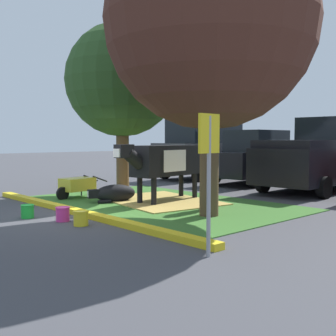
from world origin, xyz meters
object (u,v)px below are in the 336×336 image
bucket_yellow (81,218)px  bucket_green (27,211)px  hatchback_white (256,157)px  cow_holstein (166,161)px  calf_lying (114,194)px  shade_tree_left (122,81)px  shade_tree_right (210,23)px  parking_sign (209,156)px  bucket_pink (63,214)px  pickup_truck_black (320,156)px  wheelbarrow (77,185)px  suv_dark_grey (205,149)px  person_handler (212,174)px

bucket_yellow → bucket_green: bearing=-163.3°
bucket_green → hatchback_white: size_ratio=0.07×
cow_holstein → bucket_green: size_ratio=10.72×
cow_holstein → calf_lying: cow_holstein is taller
shade_tree_left → cow_holstein: shade_tree_left is taller
shade_tree_right → parking_sign: (2.12, -2.37, -2.70)m
shade_tree_right → bucket_pink: size_ratio=21.22×
bucket_yellow → pickup_truck_black: size_ratio=0.06×
cow_holstein → bucket_yellow: cow_holstein is taller
shade_tree_right → hatchback_white: shade_tree_right is taller
cow_holstein → wheelbarrow: cow_holstein is taller
cow_holstein → parking_sign: bearing=-35.5°
bucket_green → shade_tree_right: bearing=50.6°
cow_holstein → bucket_yellow: bearing=-70.6°
cow_holstein → suv_dark_grey: size_ratio=0.67×
bucket_green → suv_dark_grey: size_ratio=0.06×
shade_tree_right → bucket_pink: 5.07m
hatchback_white → bucket_yellow: bearing=-75.2°
parking_sign → hatchback_white: parking_sign is taller
shade_tree_left → bucket_green: size_ratio=17.64×
shade_tree_left → wheelbarrow: 3.38m
bucket_green → bucket_yellow: size_ratio=0.94×
bucket_yellow → suv_dark_grey: 10.61m
person_handler → wheelbarrow: 4.16m
person_handler → parking_sign: 4.15m
bucket_pink → wheelbarrow: bearing=145.0°
shade_tree_right → calf_lying: 4.98m
wheelbarrow → parking_sign: 6.86m
bucket_pink → calf_lying: bearing=121.6°
suv_dark_grey → hatchback_white: 2.80m
shade_tree_left → bucket_yellow: (3.15, -3.33, -3.28)m
shade_tree_left → person_handler: bearing=-0.1°
cow_holstein → bucket_pink: cow_holstein is taller
parking_sign → hatchback_white: bearing=122.1°
cow_holstein → person_handler: bearing=1.1°
shade_tree_right → pickup_truck_black: shade_tree_right is taller
pickup_truck_black → shade_tree_left: bearing=-122.4°
bucket_pink → suv_dark_grey: 10.35m
shade_tree_right → bucket_pink: (-1.67, -2.64, -4.00)m
parking_sign → bucket_green: parking_sign is taller
parking_sign → bucket_yellow: (-3.15, -0.22, -1.30)m
bucket_green → hatchback_white: (-0.94, 9.51, 0.83)m
shade_tree_left → calf_lying: shade_tree_left is taller
cow_holstein → hatchback_white: 5.91m
cow_holstein → shade_tree_right: bearing=-17.8°
calf_lying → bucket_yellow: calf_lying is taller
shade_tree_left → hatchback_white: (0.75, 5.74, -2.45)m
parking_sign → bucket_green: (-4.61, -0.66, -1.30)m
wheelbarrow → bucket_pink: wheelbarrow is taller
calf_lying → person_handler: bearing=23.8°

